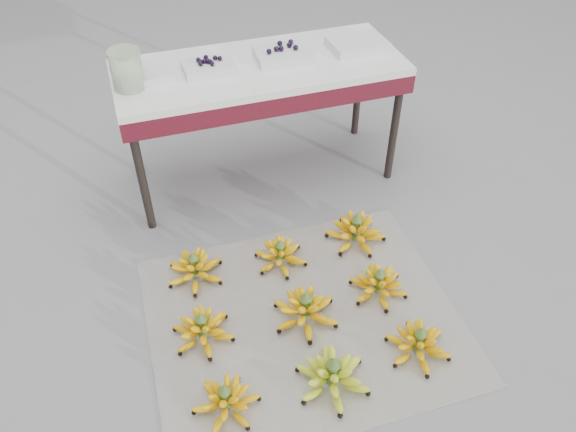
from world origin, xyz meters
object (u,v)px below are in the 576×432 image
object	(u,v)px
bunch_front_left	(226,401)
bunch_back_center	(280,255)
bunch_mid_center	(306,310)
vendor_table	(260,78)
bunch_back_left	(195,269)
tray_right	(284,54)
newspaper_mat	(303,319)
bunch_front_center	(333,376)
tray_far_left	(144,76)
bunch_back_right	(356,231)
tray_left	(209,67)
bunch_mid_left	(203,329)
glass_jar	(127,69)
bunch_mid_right	(379,284)
tray_far_right	(357,44)
bunch_front_right	(418,344)

from	to	relation	value
bunch_front_left	bunch_back_center	world-z (taller)	bunch_front_left
bunch_front_left	bunch_mid_center	size ratio (longest dim) A/B	0.91
bunch_back_center	vendor_table	size ratio (longest dim) A/B	0.18
bunch_back_left	vendor_table	size ratio (longest dim) A/B	0.22
bunch_back_center	tray_right	xyz separation A→B (m)	(0.24, 0.67, 0.62)
newspaper_mat	tray_right	bearing A→B (deg)	76.43
bunch_front_center	tray_far_left	size ratio (longest dim) A/B	1.20
bunch_back_right	tray_right	bearing A→B (deg)	88.68
bunch_mid_center	bunch_back_left	distance (m)	0.53
bunch_back_right	bunch_front_center	bearing A→B (deg)	-133.34
bunch_back_right	tray_left	size ratio (longest dim) A/B	1.42
bunch_front_left	vendor_table	world-z (taller)	vendor_table
bunch_mid_center	bunch_back_right	size ratio (longest dim) A/B	0.96
bunch_back_center	tray_far_left	world-z (taller)	tray_far_left
newspaper_mat	tray_right	xyz separation A→B (m)	(0.24, 1.01, 0.67)
bunch_back_left	tray_far_left	distance (m)	0.89
bunch_front_center	bunch_mid_left	bearing A→B (deg)	145.13
glass_jar	bunch_back_left	bearing A→B (deg)	-80.10
tray_left	bunch_back_left	bearing A→B (deg)	-112.07
bunch_front_left	glass_jar	size ratio (longest dim) A/B	1.67
newspaper_mat	bunch_mid_center	size ratio (longest dim) A/B	3.93
tray_far_left	bunch_mid_right	bearing A→B (deg)	-52.09
bunch_front_center	tray_right	bearing A→B (deg)	85.95
newspaper_mat	tray_left	xyz separation A→B (m)	(-0.12, 1.00, 0.67)
tray_left	tray_far_right	size ratio (longest dim) A/B	0.84
newspaper_mat	vendor_table	bearing A→B (deg)	83.13
newspaper_mat	glass_jar	size ratio (longest dim) A/B	7.25
tray_far_left	tray_right	size ratio (longest dim) A/B	0.95
bunch_back_right	glass_jar	size ratio (longest dim) A/B	1.93
bunch_mid_left	bunch_back_right	size ratio (longest dim) A/B	0.94
bunch_front_left	bunch_front_center	bearing A→B (deg)	9.03
tray_far_right	bunch_front_right	bearing A→B (deg)	-100.95
bunch_back_center	bunch_back_right	bearing A→B (deg)	1.13
newspaper_mat	tray_far_left	world-z (taller)	tray_far_left
bunch_front_right	bunch_front_center	bearing A→B (deg)	-165.47
tray_far_right	bunch_mid_right	bearing A→B (deg)	-105.42
bunch_front_center	bunch_mid_left	xyz separation A→B (m)	(-0.41, 0.36, -0.01)
bunch_front_center	vendor_table	bearing A→B (deg)	91.12
bunch_mid_left	vendor_table	size ratio (longest dim) A/B	0.23
bunch_mid_center	tray_left	distance (m)	1.18
newspaper_mat	bunch_mid_right	distance (m)	0.36
bunch_mid_right	bunch_mid_left	bearing A→B (deg)	172.22
bunch_front_left	bunch_back_left	bearing A→B (deg)	101.50
bunch_back_center	newspaper_mat	bearing A→B (deg)	-94.11
bunch_mid_right	bunch_back_right	world-z (taller)	bunch_back_right
bunch_front_center	bunch_front_left	bearing A→B (deg)	-177.81
bunch_back_center	glass_jar	bearing A→B (deg)	125.08
bunch_front_center	bunch_front_right	xyz separation A→B (m)	(0.37, 0.03, -0.01)
newspaper_mat	bunch_front_left	xyz separation A→B (m)	(-0.39, -0.29, 0.05)
bunch_mid_center	vendor_table	distance (m)	1.13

